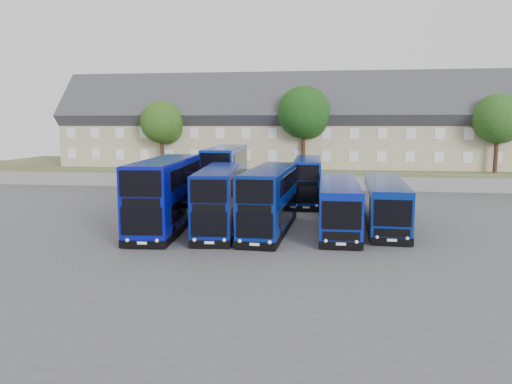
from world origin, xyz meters
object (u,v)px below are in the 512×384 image
object	(u,v)px
coach_east_a	(338,206)
tree_west	(163,124)
dd_front_mid	(219,200)
tree_east	(499,121)
dd_front_left	(166,195)
tree_mid	(305,115)

from	to	relation	value
coach_east_a	tree_west	size ratio (longest dim) A/B	1.56
dd_front_mid	coach_east_a	bearing A→B (deg)	5.26
dd_front_mid	tree_west	bearing A→B (deg)	110.83
coach_east_a	tree_west	xyz separation A→B (m)	(-19.18, 21.45, 5.46)
dd_front_mid	tree_east	size ratio (longest dim) A/B	1.29
dd_front_left	tree_west	size ratio (longest dim) A/B	1.56
dd_front_left	dd_front_mid	size ratio (longest dim) A/B	1.13
dd_front_left	tree_mid	xyz separation A→B (m)	(8.32, 23.35, 5.77)
tree_west	coach_east_a	bearing A→B (deg)	-48.19
tree_west	tree_mid	xyz separation A→B (m)	(16.00, 0.50, 1.02)
dd_front_mid	coach_east_a	xyz separation A→B (m)	(7.82, 1.49, -0.43)
coach_east_a	tree_west	distance (m)	29.29
dd_front_left	tree_east	xyz separation A→B (m)	(28.32, 22.85, 5.09)
coach_east_a	tree_east	bearing A→B (deg)	51.46
dd_front_left	dd_front_mid	xyz separation A→B (m)	(3.68, -0.09, -0.27)
tree_west	dd_front_mid	bearing A→B (deg)	-63.65
dd_front_mid	coach_east_a	world-z (taller)	dd_front_mid
tree_east	tree_west	bearing A→B (deg)	-180.00
tree_west	tree_mid	bearing A→B (deg)	1.79
coach_east_a	tree_west	world-z (taller)	tree_west
dd_front_left	coach_east_a	distance (m)	11.61
tree_west	tree_east	world-z (taller)	tree_east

